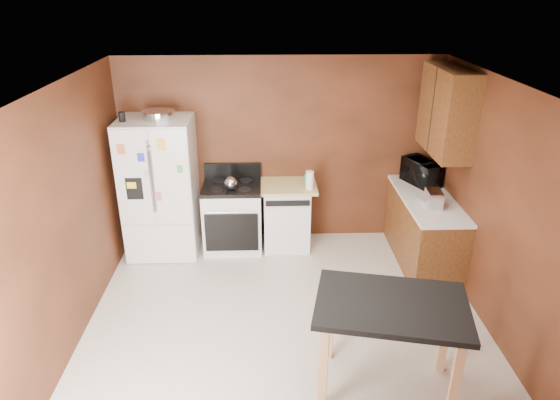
{
  "coord_description": "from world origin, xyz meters",
  "views": [
    {
      "loc": [
        -0.2,
        -4.11,
        3.34
      ],
      "look_at": [
        -0.04,
        0.85,
        1.16
      ],
      "focal_mm": 32.0,
      "sensor_mm": 36.0,
      "label": 1
    }
  ],
  "objects_px": {
    "green_canister": "(308,178)",
    "microwave": "(421,173)",
    "roasting_pan": "(159,114)",
    "paper_towel": "(310,180)",
    "dishwasher": "(287,215)",
    "pen_cup": "(122,117)",
    "kettle": "(231,183)",
    "refrigerator": "(160,188)",
    "toaster": "(434,199)",
    "gas_range": "(233,216)",
    "island": "(391,317)"
  },
  "relations": [
    {
      "from": "green_canister",
      "to": "microwave",
      "type": "relative_size",
      "value": 0.2
    },
    {
      "from": "green_canister",
      "to": "roasting_pan",
      "type": "bearing_deg",
      "value": -176.06
    },
    {
      "from": "paper_towel",
      "to": "dishwasher",
      "type": "height_order",
      "value": "paper_towel"
    },
    {
      "from": "microwave",
      "to": "dishwasher",
      "type": "relative_size",
      "value": 0.59
    },
    {
      "from": "green_canister",
      "to": "microwave",
      "type": "distance_m",
      "value": 1.48
    },
    {
      "from": "roasting_pan",
      "to": "paper_towel",
      "type": "relative_size",
      "value": 1.64
    },
    {
      "from": "pen_cup",
      "to": "dishwasher",
      "type": "relative_size",
      "value": 0.13
    },
    {
      "from": "roasting_pan",
      "to": "kettle",
      "type": "height_order",
      "value": "roasting_pan"
    },
    {
      "from": "pen_cup",
      "to": "refrigerator",
      "type": "bearing_deg",
      "value": 15.73
    },
    {
      "from": "green_canister",
      "to": "toaster",
      "type": "relative_size",
      "value": 0.38
    },
    {
      "from": "dishwasher",
      "to": "roasting_pan",
      "type": "bearing_deg",
      "value": -178.29
    },
    {
      "from": "roasting_pan",
      "to": "refrigerator",
      "type": "relative_size",
      "value": 0.22
    },
    {
      "from": "green_canister",
      "to": "gas_range",
      "type": "distance_m",
      "value": 1.11
    },
    {
      "from": "microwave",
      "to": "gas_range",
      "type": "height_order",
      "value": "microwave"
    },
    {
      "from": "gas_range",
      "to": "island",
      "type": "bearing_deg",
      "value": -60.92
    },
    {
      "from": "toaster",
      "to": "microwave",
      "type": "relative_size",
      "value": 0.51
    },
    {
      "from": "pen_cup",
      "to": "gas_range",
      "type": "relative_size",
      "value": 0.11
    },
    {
      "from": "kettle",
      "to": "microwave",
      "type": "xyz_separation_m",
      "value": [
        2.47,
        0.14,
        0.06
      ]
    },
    {
      "from": "kettle",
      "to": "microwave",
      "type": "height_order",
      "value": "microwave"
    },
    {
      "from": "island",
      "to": "microwave",
      "type": "bearing_deg",
      "value": 69.25
    },
    {
      "from": "roasting_pan",
      "to": "refrigerator",
      "type": "bearing_deg",
      "value": -148.79
    },
    {
      "from": "toaster",
      "to": "paper_towel",
      "type": "bearing_deg",
      "value": 160.41
    },
    {
      "from": "gas_range",
      "to": "toaster",
      "type": "bearing_deg",
      "value": -16.87
    },
    {
      "from": "green_canister",
      "to": "microwave",
      "type": "xyz_separation_m",
      "value": [
        1.47,
        -0.11,
        0.1
      ]
    },
    {
      "from": "pen_cup",
      "to": "green_canister",
      "type": "xyz_separation_m",
      "value": [
        2.26,
        0.26,
        -0.92
      ]
    },
    {
      "from": "toaster",
      "to": "microwave",
      "type": "bearing_deg",
      "value": 88.9
    },
    {
      "from": "kettle",
      "to": "toaster",
      "type": "distance_m",
      "value": 2.49
    },
    {
      "from": "pen_cup",
      "to": "microwave",
      "type": "distance_m",
      "value": 3.82
    },
    {
      "from": "roasting_pan",
      "to": "kettle",
      "type": "xyz_separation_m",
      "value": [
        0.85,
        -0.12,
        -0.86
      ]
    },
    {
      "from": "microwave",
      "to": "toaster",
      "type": "bearing_deg",
      "value": 151.46
    },
    {
      "from": "paper_towel",
      "to": "green_canister",
      "type": "relative_size",
      "value": 2.31
    },
    {
      "from": "paper_towel",
      "to": "island",
      "type": "height_order",
      "value": "paper_towel"
    },
    {
      "from": "microwave",
      "to": "island",
      "type": "height_order",
      "value": "microwave"
    },
    {
      "from": "pen_cup",
      "to": "refrigerator",
      "type": "distance_m",
      "value": 1.02
    },
    {
      "from": "green_canister",
      "to": "dishwasher",
      "type": "relative_size",
      "value": 0.12
    },
    {
      "from": "microwave",
      "to": "gas_range",
      "type": "distance_m",
      "value": 2.54
    },
    {
      "from": "paper_towel",
      "to": "toaster",
      "type": "xyz_separation_m",
      "value": [
        1.41,
        -0.61,
        -0.01
      ]
    },
    {
      "from": "dishwasher",
      "to": "gas_range",
      "type": "bearing_deg",
      "value": -178.06
    },
    {
      "from": "gas_range",
      "to": "island",
      "type": "height_order",
      "value": "gas_range"
    },
    {
      "from": "microwave",
      "to": "refrigerator",
      "type": "xyz_separation_m",
      "value": [
        -3.39,
        -0.06,
        -0.15
      ]
    },
    {
      "from": "refrigerator",
      "to": "green_canister",
      "type": "bearing_deg",
      "value": 4.95
    },
    {
      "from": "kettle",
      "to": "island",
      "type": "height_order",
      "value": "kettle"
    },
    {
      "from": "dishwasher",
      "to": "paper_towel",
      "type": "bearing_deg",
      "value": -27.84
    },
    {
      "from": "green_canister",
      "to": "toaster",
      "type": "height_order",
      "value": "toaster"
    },
    {
      "from": "green_canister",
      "to": "refrigerator",
      "type": "height_order",
      "value": "refrigerator"
    },
    {
      "from": "toaster",
      "to": "island",
      "type": "xyz_separation_m",
      "value": [
        -0.94,
        -1.92,
        -0.23
      ]
    },
    {
      "from": "roasting_pan",
      "to": "paper_towel",
      "type": "height_order",
      "value": "roasting_pan"
    },
    {
      "from": "microwave",
      "to": "island",
      "type": "relative_size",
      "value": 0.38
    },
    {
      "from": "microwave",
      "to": "gas_range",
      "type": "relative_size",
      "value": 0.48
    },
    {
      "from": "kettle",
      "to": "gas_range",
      "type": "bearing_deg",
      "value": 90.51
    }
  ]
}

